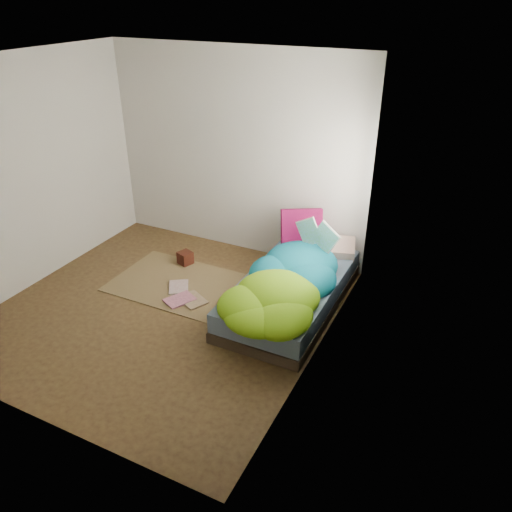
{
  "coord_description": "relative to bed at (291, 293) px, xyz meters",
  "views": [
    {
      "loc": [
        2.93,
        -3.65,
        3.18
      ],
      "look_at": [
        0.77,
        0.75,
        0.51
      ],
      "focal_mm": 35.0,
      "sensor_mm": 36.0,
      "label": 1
    }
  ],
  "objects": [
    {
      "name": "ground",
      "position": [
        -1.22,
        -0.72,
        -0.17
      ],
      "size": [
        3.5,
        3.5,
        0.0
      ],
      "primitive_type": "cube",
      "color": "#3F2818",
      "rests_on": "ground"
    },
    {
      "name": "room_walls",
      "position": [
        -1.21,
        -0.71,
        1.46
      ],
      "size": [
        3.54,
        3.54,
        2.62
      ],
      "color": "silver",
      "rests_on": "ground"
    },
    {
      "name": "bed",
      "position": [
        0.0,
        0.0,
        0.0
      ],
      "size": [
        1.0,
        2.0,
        0.34
      ],
      "color": "#32231B",
      "rests_on": "ground"
    },
    {
      "name": "duvet",
      "position": [
        0.0,
        -0.22,
        0.34
      ],
      "size": [
        0.96,
        1.84,
        0.34
      ],
      "primitive_type": null,
      "color": "#07556E",
      "rests_on": "bed"
    },
    {
      "name": "rug",
      "position": [
        -1.37,
        -0.17,
        -0.16
      ],
      "size": [
        1.6,
        1.1,
        0.01
      ],
      "primitive_type": "cube",
      "color": "brown",
      "rests_on": "ground"
    },
    {
      "name": "pillow_floral",
      "position": [
        0.18,
        0.8,
        0.24
      ],
      "size": [
        0.64,
        0.49,
        0.13
      ],
      "primitive_type": "cube",
      "rotation": [
        0.0,
        0.0,
        0.27
      ],
      "color": "beige",
      "rests_on": "bed"
    },
    {
      "name": "pillow_magenta",
      "position": [
        -0.19,
        0.76,
        0.42
      ],
      "size": [
        0.5,
        0.37,
        0.49
      ],
      "primitive_type": "cube",
      "rotation": [
        0.0,
        0.0,
        0.51
      ],
      "color": "#4E052D",
      "rests_on": "bed"
    },
    {
      "name": "open_book",
      "position": [
        0.12,
        0.43,
        0.65
      ],
      "size": [
        0.48,
        0.22,
        0.28
      ],
      "primitive_type": null,
      "rotation": [
        0.0,
        0.0,
        -0.27
      ],
      "color": "#2C8831",
      "rests_on": "duvet"
    },
    {
      "name": "wooden_box",
      "position": [
        -1.58,
        0.28,
        -0.08
      ],
      "size": [
        0.21,
        0.21,
        0.16
      ],
      "primitive_type": "cube",
      "rotation": [
        0.0,
        0.0,
        -0.35
      ],
      "color": "#35110C",
      "rests_on": "rug"
    },
    {
      "name": "floor_book_a",
      "position": [
        -1.42,
        -0.33,
        -0.14
      ],
      "size": [
        0.36,
        0.38,
        0.02
      ],
      "primitive_type": "imported",
      "rotation": [
        0.0,
        0.0,
        0.57
      ],
      "color": "beige",
      "rests_on": "rug"
    },
    {
      "name": "floor_book_b",
      "position": [
        -1.26,
        -0.44,
        -0.14
      ],
      "size": [
        0.36,
        0.4,
        0.03
      ],
      "primitive_type": "imported",
      "rotation": [
        0.0,
        0.0,
        -0.46
      ],
      "color": "pink",
      "rests_on": "rug"
    },
    {
      "name": "floor_book_c",
      "position": [
        -1.08,
        -0.54,
        -0.14
      ],
      "size": [
        0.4,
        0.36,
        0.02
      ],
      "primitive_type": "imported",
      "rotation": [
        0.0,
        0.0,
        1.1
      ],
      "color": "tan",
      "rests_on": "rug"
    }
  ]
}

